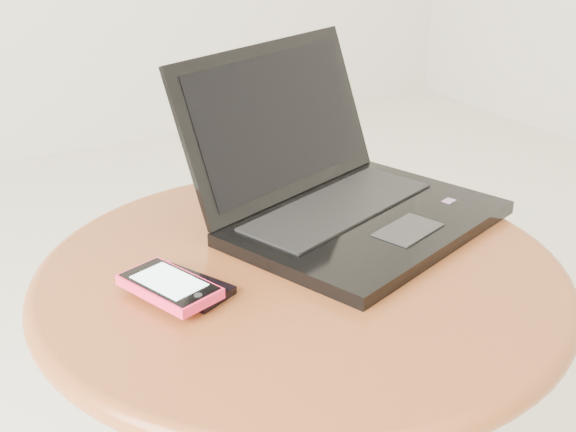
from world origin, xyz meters
TOP-DOWN VIEW (x-y plane):
  - table at (0.10, 0.02)m, footprint 0.64×0.64m
  - laptop at (0.22, 0.11)m, footprint 0.42×0.41m
  - phone_black at (-0.04, 0.04)m, footprint 0.09×0.12m
  - phone_pink at (-0.06, 0.03)m, footprint 0.09×0.12m

SIDE VIEW (x-z plane):
  - table at x=0.10m, z-range 0.14..0.65m
  - phone_black at x=-0.04m, z-range 0.50..0.51m
  - phone_pink at x=-0.06m, z-range 0.51..0.53m
  - laptop at x=0.22m, z-range 0.44..0.65m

